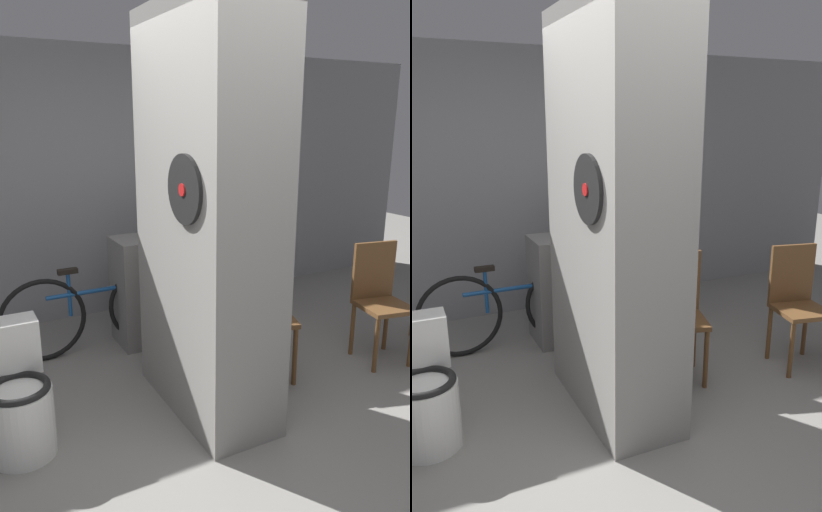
% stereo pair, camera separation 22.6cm
% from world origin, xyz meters
% --- Properties ---
extents(ground_plane, '(14.00, 14.00, 0.00)m').
position_xyz_m(ground_plane, '(0.00, 0.00, 0.00)').
color(ground_plane, gray).
extents(wall_back, '(8.00, 0.09, 2.60)m').
position_xyz_m(wall_back, '(-0.00, 2.63, 1.30)').
color(wall_back, gray).
rests_on(wall_back, ground_plane).
extents(pillar_center, '(0.55, 1.15, 2.60)m').
position_xyz_m(pillar_center, '(0.11, 0.58, 1.30)').
color(pillar_center, gray).
rests_on(pillar_center, ground_plane).
extents(counter_shelf, '(1.37, 0.44, 0.95)m').
position_xyz_m(counter_shelf, '(0.55, 1.75, 0.47)').
color(counter_shelf, gray).
rests_on(counter_shelf, ground_plane).
extents(toilet, '(0.38, 0.54, 0.76)m').
position_xyz_m(toilet, '(-1.11, 0.67, 0.32)').
color(toilet, silver).
rests_on(toilet, ground_plane).
extents(chair_near_pillar, '(0.48, 0.48, 0.97)m').
position_xyz_m(chair_near_pillar, '(0.72, 0.77, 0.54)').
color(chair_near_pillar, brown).
rests_on(chair_near_pillar, ground_plane).
extents(chair_by_doorway, '(0.45, 0.45, 0.97)m').
position_xyz_m(chair_by_doorway, '(1.69, 0.54, 0.54)').
color(chair_by_doorway, brown).
rests_on(chair_by_doorway, ground_plane).
extents(bicycle, '(1.61, 0.42, 0.76)m').
position_xyz_m(bicycle, '(-0.30, 1.77, 0.37)').
color(bicycle, black).
rests_on(bicycle, ground_plane).
extents(bottle_tall, '(0.09, 0.09, 0.34)m').
position_xyz_m(bottle_tall, '(0.30, 1.82, 1.07)').
color(bottle_tall, silver).
rests_on(bottle_tall, counter_shelf).
extents(bottle_short, '(0.07, 0.07, 0.25)m').
position_xyz_m(bottle_short, '(0.42, 1.67, 1.04)').
color(bottle_short, '#267233').
rests_on(bottle_short, counter_shelf).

